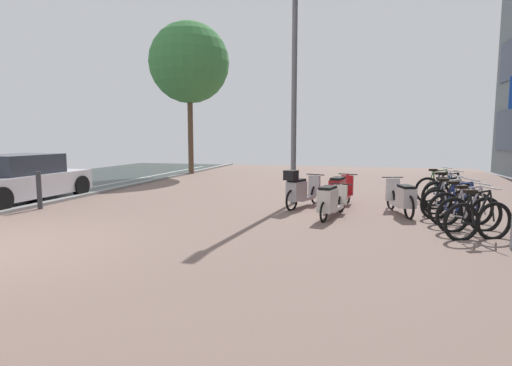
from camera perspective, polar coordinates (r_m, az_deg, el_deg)
ground at (r=6.76m, az=-25.85°, el=-9.80°), size 21.00×40.00×0.13m
bicycle_rack_00 at (r=8.11m, az=28.87°, el=-4.68°), size 1.25×0.59×0.96m
bicycle_rack_01 at (r=8.71m, az=27.92°, el=-3.89°), size 1.29×0.57×0.97m
bicycle_rack_02 at (r=9.31m, az=26.96°, el=-3.19°), size 1.35×0.50×0.98m
bicycle_rack_03 at (r=9.89m, az=25.77°, el=-2.61°), size 1.32×0.49×0.97m
bicycle_rack_04 at (r=10.50m, az=25.34°, el=-2.13°), size 1.18×0.68×0.94m
bicycle_rack_05 at (r=11.14m, az=25.61°, el=-1.57°), size 1.36×0.48×1.01m
bicycle_rack_06 at (r=11.75m, az=24.99°, el=-1.24°), size 1.17×0.67×0.95m
bicycle_rack_07 at (r=12.35m, az=24.41°, el=-0.80°), size 1.33×0.55×0.99m
scooter_near at (r=9.92m, az=19.93°, el=-2.00°), size 0.70×1.72×0.85m
scooter_mid at (r=10.50m, az=11.76°, el=-1.11°), size 0.68×1.86×0.83m
scooter_far at (r=10.28m, az=6.26°, el=-1.00°), size 0.89×1.73×1.02m
scooter_extra at (r=9.09m, az=10.48°, el=-2.49°), size 0.71×1.75×0.76m
parked_car_near at (r=12.94m, az=-30.56°, el=0.39°), size 1.94×3.90×1.32m
lamp_post at (r=10.89m, az=5.42°, el=13.45°), size 0.20×0.52×5.59m
street_tree at (r=20.24m, az=-9.42°, el=16.40°), size 3.80×3.80×7.20m
bollard_far at (r=11.43m, az=-28.33°, el=-0.91°), size 0.12×0.12×0.95m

